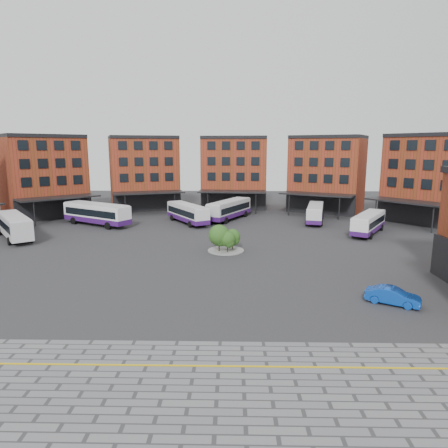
{
  "coord_description": "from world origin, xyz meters",
  "views": [
    {
      "loc": [
        2.74,
        -34.91,
        12.36
      ],
      "look_at": [
        1.84,
        8.52,
        4.0
      ],
      "focal_mm": 32.0,
      "sensor_mm": 36.0,
      "label": 1
    }
  ],
  "objects_px": {
    "bus_c": "(187,213)",
    "bus_e": "(315,213)",
    "tree_island": "(225,238)",
    "bus_f": "(369,223)",
    "bus_a": "(14,225)",
    "bus_b": "(97,214)",
    "blue_car": "(393,296)",
    "bus_d": "(229,209)"
  },
  "relations": [
    {
      "from": "bus_c",
      "to": "bus_e",
      "type": "bearing_deg",
      "value": -27.93
    },
    {
      "from": "bus_c",
      "to": "bus_e",
      "type": "xyz_separation_m",
      "value": [
        21.29,
        1.32,
        -0.1
      ]
    },
    {
      "from": "tree_island",
      "to": "bus_e",
      "type": "bearing_deg",
      "value": 53.05
    },
    {
      "from": "bus_e",
      "to": "bus_f",
      "type": "distance_m",
      "value": 10.76
    },
    {
      "from": "bus_e",
      "to": "bus_f",
      "type": "xyz_separation_m",
      "value": [
        5.86,
        -9.02,
        0.02
      ]
    },
    {
      "from": "tree_island",
      "to": "bus_e",
      "type": "distance_m",
      "value": 24.61
    },
    {
      "from": "bus_a",
      "to": "bus_e",
      "type": "bearing_deg",
      "value": -21.12
    },
    {
      "from": "bus_c",
      "to": "bus_b",
      "type": "bearing_deg",
      "value": 157.03
    },
    {
      "from": "tree_island",
      "to": "bus_f",
      "type": "bearing_deg",
      "value": 27.26
    },
    {
      "from": "bus_a",
      "to": "bus_f",
      "type": "xyz_separation_m",
      "value": [
        49.65,
        4.14,
        -0.33
      ]
    },
    {
      "from": "bus_a",
      "to": "bus_c",
      "type": "distance_m",
      "value": 25.43
    },
    {
      "from": "bus_f",
      "to": "tree_island",
      "type": "bearing_deg",
      "value": -121.01
    },
    {
      "from": "bus_f",
      "to": "blue_car",
      "type": "distance_m",
      "value": 27.56
    },
    {
      "from": "tree_island",
      "to": "bus_c",
      "type": "distance_m",
      "value": 19.46
    },
    {
      "from": "bus_a",
      "to": "bus_d",
      "type": "height_order",
      "value": "bus_d"
    },
    {
      "from": "bus_b",
      "to": "bus_d",
      "type": "relative_size",
      "value": 1.04
    },
    {
      "from": "tree_island",
      "to": "bus_a",
      "type": "bearing_deg",
      "value": 167.35
    },
    {
      "from": "bus_a",
      "to": "blue_car",
      "type": "bearing_deg",
      "value": -65.63
    },
    {
      "from": "bus_a",
      "to": "bus_b",
      "type": "xyz_separation_m",
      "value": [
        8.12,
        9.69,
        -0.03
      ]
    },
    {
      "from": "bus_d",
      "to": "bus_f",
      "type": "distance_m",
      "value": 23.16
    },
    {
      "from": "tree_island",
      "to": "bus_d",
      "type": "relative_size",
      "value": 0.37
    },
    {
      "from": "bus_b",
      "to": "bus_c",
      "type": "height_order",
      "value": "bus_b"
    },
    {
      "from": "tree_island",
      "to": "bus_f",
      "type": "relative_size",
      "value": 0.43
    },
    {
      "from": "bus_b",
      "to": "bus_e",
      "type": "distance_m",
      "value": 35.84
    },
    {
      "from": "bus_a",
      "to": "bus_d",
      "type": "bearing_deg",
      "value": -10.28
    },
    {
      "from": "bus_a",
      "to": "bus_d",
      "type": "distance_m",
      "value": 33.14
    },
    {
      "from": "bus_d",
      "to": "bus_f",
      "type": "relative_size",
      "value": 1.14
    },
    {
      "from": "bus_f",
      "to": "bus_d",
      "type": "bearing_deg",
      "value": -177.18
    },
    {
      "from": "tree_island",
      "to": "bus_b",
      "type": "distance_m",
      "value": 26.42
    },
    {
      "from": "bus_d",
      "to": "bus_c",
      "type": "bearing_deg",
      "value": -126.28
    },
    {
      "from": "bus_a",
      "to": "bus_e",
      "type": "height_order",
      "value": "bus_a"
    },
    {
      "from": "bus_b",
      "to": "bus_a",
      "type": "bearing_deg",
      "value": 170.58
    },
    {
      "from": "bus_b",
      "to": "bus_d",
      "type": "distance_m",
      "value": 21.99
    },
    {
      "from": "tree_island",
      "to": "bus_b",
      "type": "xyz_separation_m",
      "value": [
        -20.87,
        16.2,
        0.22
      ]
    },
    {
      "from": "tree_island",
      "to": "bus_a",
      "type": "relative_size",
      "value": 0.41
    },
    {
      "from": "bus_b",
      "to": "bus_f",
      "type": "height_order",
      "value": "bus_b"
    },
    {
      "from": "bus_c",
      "to": "bus_f",
      "type": "bearing_deg",
      "value": -47.32
    },
    {
      "from": "tree_island",
      "to": "blue_car",
      "type": "relative_size",
      "value": 1.06
    },
    {
      "from": "bus_a",
      "to": "bus_e",
      "type": "xyz_separation_m",
      "value": [
        43.79,
        13.16,
        -0.35
      ]
    },
    {
      "from": "bus_e",
      "to": "bus_b",
      "type": "bearing_deg",
      "value": -160.7
    },
    {
      "from": "bus_a",
      "to": "bus_d",
      "type": "xyz_separation_m",
      "value": [
        29.38,
        15.34,
        -0.14
      ]
    },
    {
      "from": "bus_c",
      "to": "bus_f",
      "type": "distance_m",
      "value": 28.22
    }
  ]
}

